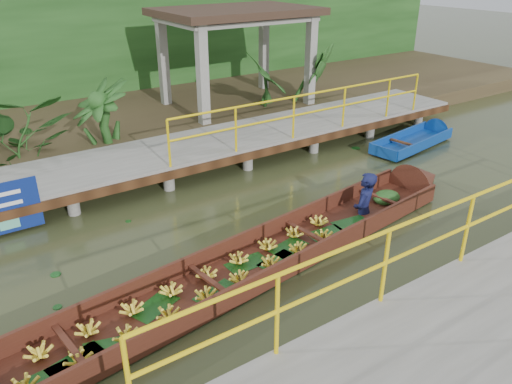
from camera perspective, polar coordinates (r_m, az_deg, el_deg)
ground at (r=9.17m, az=3.09°, el=-4.12°), size 80.00×80.00×0.00m
land_strip at (r=15.27m, az=-14.23°, el=8.29°), size 30.00×8.00×0.45m
far_dock at (r=11.63m, az=-7.01°, el=4.89°), size 16.00×2.06×1.66m
pavilion at (r=14.98m, az=-2.26°, el=18.85°), size 4.40×3.00×3.00m
foliage_backdrop at (r=17.22m, az=-17.99°, el=15.81°), size 30.00×0.80×4.00m
vendor_boat at (r=8.09m, az=1.89°, el=-6.69°), size 10.34×2.27×2.06m
moored_blue_boat at (r=14.25m, az=18.91°, el=6.08°), size 3.18×1.25×0.74m
tropical_plants at (r=12.48m, az=-18.57°, el=8.65°), size 14.19×1.19×1.49m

